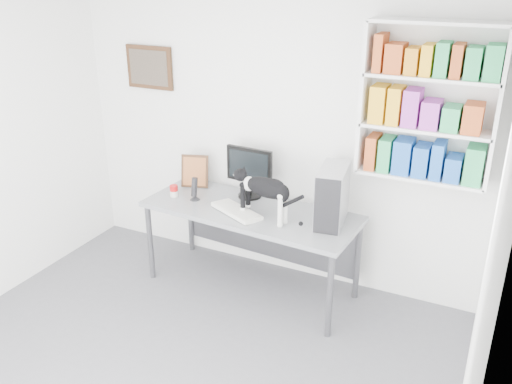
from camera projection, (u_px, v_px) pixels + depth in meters
room at (139, 222)px, 3.38m from camera, size 4.01×4.01×2.70m
bookshelf at (429, 103)px, 4.16m from camera, size 1.03×0.28×1.24m
wall_art at (150, 67)px, 5.32m from camera, size 0.52×0.04×0.42m
desk at (251, 249)px, 5.00m from camera, size 2.00×0.89×0.81m
monitor at (250, 172)px, 5.01m from camera, size 0.47×0.25×0.49m
keyboard at (237, 211)px, 4.76m from camera, size 0.55×0.40×0.04m
pc_tower at (332, 196)px, 4.51m from camera, size 0.29×0.52×0.49m
speaker at (194, 188)px, 5.00m from camera, size 0.11×0.11×0.22m
leaning_print at (195, 171)px, 5.28m from camera, size 0.29×0.18×0.33m
soup_can at (174, 191)px, 5.09m from camera, size 0.09×0.09×0.11m
cat at (265, 198)px, 4.58m from camera, size 0.67×0.30×0.40m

